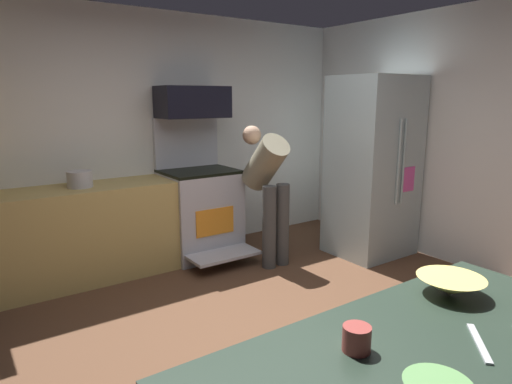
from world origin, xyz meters
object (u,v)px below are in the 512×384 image
oven_range (200,210)px  refrigerator (372,167)px  mug_coffee (357,339)px  stock_pot (80,179)px  person_cook (268,183)px  mixing_bowl_large (450,286)px  microwave (193,102)px

oven_range → refrigerator: size_ratio=0.77×
oven_range → refrigerator: refrigerator is taller
mug_coffee → stock_pot: stock_pot is taller
person_cook → refrigerator: bearing=-19.9°
oven_range → stock_pot: (-1.22, 0.01, 0.47)m
oven_range → person_cook: bearing=-52.1°
mixing_bowl_large → microwave: bearing=81.1°
microwave → mixing_bowl_large: bearing=-98.9°
refrigerator → mixing_bowl_large: (-2.12, -2.24, -0.03)m
refrigerator → mixing_bowl_large: 3.08m
oven_range → stock_pot: oven_range is taller
person_cook → stock_pot: bearing=159.9°
stock_pot → microwave: bearing=3.7°
oven_range → refrigerator: 1.94m
mixing_bowl_large → mug_coffee: 0.65m
microwave → refrigerator: (1.59, -1.11, -0.70)m
mug_coffee → microwave: bearing=71.2°
mixing_bowl_large → mug_coffee: (-0.64, -0.07, 0.00)m
person_cook → mug_coffee: size_ratio=15.14×
refrigerator → mixing_bowl_large: bearing=-133.3°
stock_pot → refrigerator: bearing=-20.0°
oven_range → person_cook: 0.84m
mixing_bowl_large → stock_pot: (-0.70, 3.27, 0.04)m
oven_range → mixing_bowl_large: size_ratio=5.39×
oven_range → refrigerator: bearing=-32.4°
microwave → person_cook: bearing=-56.0°
mug_coffee → person_cook: bearing=58.9°
person_cook → mixing_bowl_large: 2.83m
oven_range → person_cook: oven_range is taller
oven_range → mug_coffee: oven_range is taller
refrigerator → mug_coffee: bearing=-140.0°
person_cook → mixing_bowl_large: (-1.00, -2.65, 0.09)m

